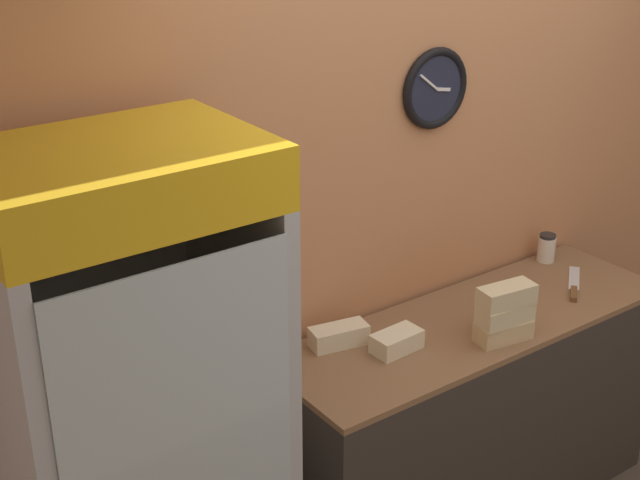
% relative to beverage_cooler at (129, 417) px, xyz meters
% --- Properties ---
extents(wall_back, '(5.20, 0.09, 2.70)m').
position_rel_beverage_cooler_xyz_m(wall_back, '(1.47, 0.32, 0.29)').
color(wall_back, tan).
rests_on(wall_back, ground_plane).
extents(prep_counter, '(1.73, 0.55, 0.92)m').
position_rel_beverage_cooler_xyz_m(prep_counter, '(1.47, -0.00, -0.60)').
color(prep_counter, '#332D28').
rests_on(prep_counter, ground_plane).
extents(beverage_cooler, '(0.77, 0.64, 1.93)m').
position_rel_beverage_cooler_xyz_m(beverage_cooler, '(0.00, 0.00, 0.00)').
color(beverage_cooler, '#B2B7BC').
rests_on(beverage_cooler, ground_plane).
extents(sandwich_stack_bottom, '(0.23, 0.13, 0.08)m').
position_rel_beverage_cooler_xyz_m(sandwich_stack_bottom, '(1.44, -0.18, -0.10)').
color(sandwich_stack_bottom, tan).
rests_on(sandwich_stack_bottom, prep_counter).
extents(sandwich_stack_middle, '(0.23, 0.12, 0.08)m').
position_rel_beverage_cooler_xyz_m(sandwich_stack_middle, '(1.44, -0.18, -0.02)').
color(sandwich_stack_middle, beige).
rests_on(sandwich_stack_middle, sandwich_stack_bottom).
extents(sandwich_stack_top, '(0.23, 0.12, 0.08)m').
position_rel_beverage_cooler_xyz_m(sandwich_stack_top, '(1.44, -0.18, 0.05)').
color(sandwich_stack_top, beige).
rests_on(sandwich_stack_top, sandwich_stack_middle).
extents(sandwich_flat_left, '(0.19, 0.11, 0.07)m').
position_rel_beverage_cooler_xyz_m(sandwich_flat_left, '(1.06, 0.00, -0.10)').
color(sandwich_flat_left, beige).
rests_on(sandwich_flat_left, prep_counter).
extents(sandwich_flat_right, '(0.23, 0.13, 0.08)m').
position_rel_beverage_cooler_xyz_m(sandwich_flat_right, '(0.91, 0.16, -0.10)').
color(sandwich_flat_right, beige).
rests_on(sandwich_flat_right, prep_counter).
extents(chefs_knife, '(0.29, 0.24, 0.02)m').
position_rel_beverage_cooler_xyz_m(chefs_knife, '(1.99, -0.06, -0.13)').
color(chefs_knife, silver).
rests_on(chefs_knife, prep_counter).
extents(condiment_jar, '(0.08, 0.08, 0.13)m').
position_rel_beverage_cooler_xyz_m(condiment_jar, '(2.12, 0.21, -0.08)').
color(condiment_jar, silver).
rests_on(condiment_jar, prep_counter).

